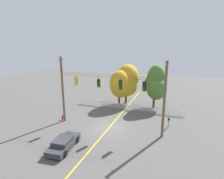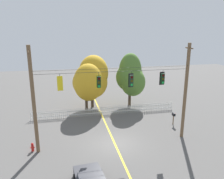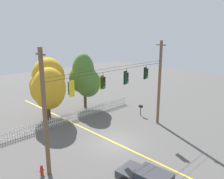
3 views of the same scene
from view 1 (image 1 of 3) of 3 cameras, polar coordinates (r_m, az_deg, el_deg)
ground at (r=25.01m, az=-0.88°, el=-11.17°), size 80.00×80.00×0.00m
lane_centerline_stripe at (r=25.01m, az=-0.88°, el=-11.17°), size 0.16×36.00×0.01m
signal_support_span at (r=23.40m, az=-0.92°, el=-1.36°), size 13.31×1.10×8.74m
traffic_signal_northbound_primary at (r=24.95m, az=-10.46°, el=2.55°), size 0.43×0.38×1.33m
traffic_signal_southbound_primary at (r=23.60m, az=-3.97°, el=1.88°), size 0.43×0.38×1.40m
traffic_signal_westbound_side at (r=22.64m, az=2.41°, el=1.32°), size 0.43×0.38×1.43m
traffic_signal_eastbound_side at (r=21.97m, az=9.39°, el=0.83°), size 0.43×0.38×1.36m
white_picket_fence at (r=30.81m, az=4.62°, el=-5.04°), size 17.03×0.06×1.03m
autumn_maple_near_fence at (r=32.02m, az=2.23°, el=1.60°), size 3.70×3.26×5.95m
autumn_maple_mid at (r=32.97m, az=4.37°, el=2.40°), size 4.10×3.71×6.77m
autumn_oak_far_east at (r=31.72m, az=12.80°, el=1.55°), size 3.65×3.83×6.94m
parked_car at (r=21.19m, az=-14.04°, el=-14.94°), size 2.27×4.66×1.15m
fire_hydrant at (r=28.04m, az=-14.31°, el=-7.86°), size 0.38×0.22×0.75m
roadside_mailbox at (r=25.71m, az=16.32°, el=-8.46°), size 0.25×0.44×1.31m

